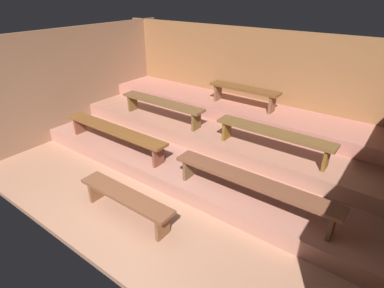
{
  "coord_description": "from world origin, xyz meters",
  "views": [
    {
      "loc": [
        2.85,
        -1.84,
        3.0
      ],
      "look_at": [
        0.05,
        1.91,
        0.59
      ],
      "focal_mm": 29.09,
      "sensor_mm": 36.0,
      "label": 1
    }
  ],
  "objects_px": {
    "bench_middle_left": "(162,104)",
    "bench_lower_right": "(252,183)",
    "bench_floor_center": "(126,198)",
    "bench_upper_center": "(244,91)",
    "bench_lower_left": "(114,131)",
    "bench_middle_right": "(273,135)"
  },
  "relations": [
    {
      "from": "bench_floor_center",
      "to": "bench_middle_right",
      "type": "height_order",
      "value": "bench_middle_right"
    },
    {
      "from": "bench_middle_left",
      "to": "bench_upper_center",
      "type": "distance_m",
      "value": 1.68
    },
    {
      "from": "bench_floor_center",
      "to": "bench_lower_right",
      "type": "xyz_separation_m",
      "value": [
        1.41,
        1.03,
        0.27
      ]
    },
    {
      "from": "bench_lower_right",
      "to": "bench_middle_left",
      "type": "xyz_separation_m",
      "value": [
        -2.6,
        1.1,
        0.25
      ]
    },
    {
      "from": "bench_floor_center",
      "to": "bench_middle_left",
      "type": "xyz_separation_m",
      "value": [
        -1.19,
        2.13,
        0.52
      ]
    },
    {
      "from": "bench_floor_center",
      "to": "bench_middle_left",
      "type": "bearing_deg",
      "value": 119.08
    },
    {
      "from": "bench_lower_left",
      "to": "bench_lower_right",
      "type": "bearing_deg",
      "value": 0.0
    },
    {
      "from": "bench_lower_left",
      "to": "bench_upper_center",
      "type": "bearing_deg",
      "value": 55.55
    },
    {
      "from": "bench_floor_center",
      "to": "bench_middle_right",
      "type": "xyz_separation_m",
      "value": [
        1.21,
        2.13,
        0.52
      ]
    },
    {
      "from": "bench_lower_right",
      "to": "bench_upper_center",
      "type": "bearing_deg",
      "value": 121.39
    },
    {
      "from": "bench_floor_center",
      "to": "bench_middle_left",
      "type": "distance_m",
      "value": 2.5
    },
    {
      "from": "bench_lower_left",
      "to": "bench_middle_left",
      "type": "bearing_deg",
      "value": 79.5
    },
    {
      "from": "bench_lower_left",
      "to": "bench_upper_center",
      "type": "height_order",
      "value": "bench_upper_center"
    },
    {
      "from": "bench_middle_right",
      "to": "bench_floor_center",
      "type": "bearing_deg",
      "value": -119.56
    },
    {
      "from": "bench_lower_right",
      "to": "bench_upper_center",
      "type": "xyz_separation_m",
      "value": [
        -1.32,
        2.16,
        0.5
      ]
    },
    {
      "from": "bench_floor_center",
      "to": "bench_upper_center",
      "type": "height_order",
      "value": "bench_upper_center"
    },
    {
      "from": "bench_floor_center",
      "to": "bench_lower_right",
      "type": "height_order",
      "value": "bench_lower_right"
    },
    {
      "from": "bench_middle_left",
      "to": "bench_lower_right",
      "type": "bearing_deg",
      "value": -22.99
    },
    {
      "from": "bench_middle_left",
      "to": "bench_upper_center",
      "type": "relative_size",
      "value": 1.33
    },
    {
      "from": "bench_lower_right",
      "to": "bench_middle_right",
      "type": "distance_m",
      "value": 1.15
    },
    {
      "from": "bench_middle_right",
      "to": "bench_upper_center",
      "type": "bearing_deg",
      "value": 136.46
    },
    {
      "from": "bench_floor_center",
      "to": "bench_lower_left",
      "type": "distance_m",
      "value": 1.75
    }
  ]
}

